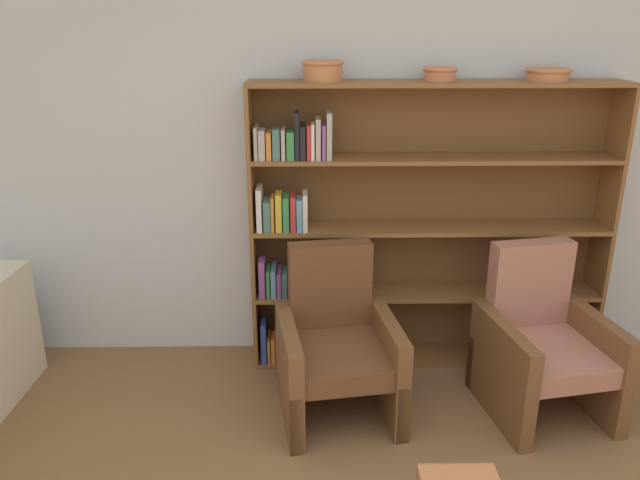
% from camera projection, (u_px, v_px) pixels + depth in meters
% --- Properties ---
extents(wall_back, '(12.00, 0.06, 2.75)m').
position_uv_depth(wall_back, '(376.00, 149.00, 3.91)').
color(wall_back, silver).
rests_on(wall_back, ground).
extents(bookshelf, '(2.23, 0.30, 1.81)m').
position_uv_depth(bookshelf, '(400.00, 230.00, 3.92)').
color(bookshelf, brown).
rests_on(bookshelf, ground).
extents(bowl_terracotta, '(0.25, 0.25, 0.12)m').
position_uv_depth(bowl_terracotta, '(323.00, 69.00, 3.56)').
color(bowl_terracotta, '#C67547').
rests_on(bowl_terracotta, bookshelf).
extents(bowl_copper, '(0.20, 0.20, 0.08)m').
position_uv_depth(bowl_copper, '(440.00, 73.00, 3.58)').
color(bowl_copper, '#C67547').
rests_on(bowl_copper, bookshelf).
extents(bowl_stoneware, '(0.26, 0.26, 0.07)m').
position_uv_depth(bowl_stoneware, '(548.00, 73.00, 3.59)').
color(bowl_stoneware, '#C67547').
rests_on(bowl_stoneware, bookshelf).
extents(armchair_leather, '(0.73, 0.77, 0.94)m').
position_uv_depth(armchair_leather, '(337.00, 347.00, 3.54)').
color(armchair_leather, brown).
rests_on(armchair_leather, ground).
extents(armchair_cushioned, '(0.75, 0.78, 0.94)m').
position_uv_depth(armchair_cushioned, '(543.00, 345.00, 3.56)').
color(armchair_cushioned, brown).
rests_on(armchair_cushioned, ground).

